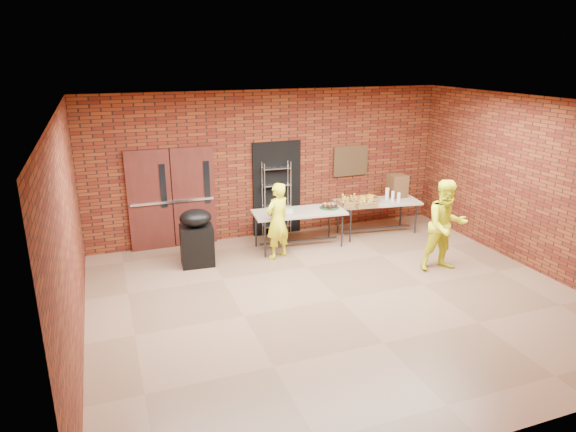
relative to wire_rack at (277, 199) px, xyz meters
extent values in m
cube|color=brown|center=(-0.04, -3.32, -0.86)|extent=(8.00, 7.00, 0.04)
cube|color=silver|center=(-0.04, -3.32, 2.38)|extent=(8.00, 7.00, 0.04)
cube|color=maroon|center=(-0.04, 0.20, 0.76)|extent=(8.00, 0.04, 3.20)
cube|color=maroon|center=(-0.04, -6.84, 0.76)|extent=(8.00, 0.04, 3.20)
cube|color=maroon|center=(-4.06, -3.32, 0.76)|extent=(0.04, 7.00, 3.20)
cube|color=maroon|center=(3.98, -3.32, 0.76)|extent=(0.04, 7.00, 3.20)
cube|color=#4A1B15|center=(-2.69, 0.12, 0.21)|extent=(0.88, 0.08, 2.10)
cube|color=#4A1B15|center=(-1.79, 0.12, 0.21)|extent=(0.88, 0.08, 2.10)
cube|color=black|center=(-2.41, 0.07, 0.51)|extent=(0.12, 0.02, 0.90)
cube|color=black|center=(-1.51, 0.07, 0.51)|extent=(0.12, 0.02, 0.90)
cube|color=silver|center=(-2.24, 0.06, 0.16)|extent=(1.70, 0.04, 0.05)
cube|color=black|center=(0.06, 0.14, 0.21)|extent=(1.10, 0.06, 2.10)
cube|color=#3C2B18|center=(1.86, 0.13, 0.71)|extent=(0.85, 0.04, 0.70)
cube|color=tan|center=(0.21, -0.82, -0.08)|extent=(1.97, 0.96, 0.04)
cube|color=#2A2A2E|center=(0.21, -0.82, -0.72)|extent=(1.70, 0.19, 0.03)
cylinder|color=#2A2A2E|center=(-0.64, -0.50, -0.47)|extent=(0.04, 0.04, 0.74)
cylinder|color=#2A2A2E|center=(1.06, -0.50, -0.47)|extent=(0.04, 0.04, 0.74)
cylinder|color=#2A2A2E|center=(-0.64, -1.14, -0.47)|extent=(0.04, 0.04, 0.74)
cylinder|color=#2A2A2E|center=(1.06, -1.14, -0.47)|extent=(0.04, 0.04, 0.74)
cube|color=tan|center=(2.17, -0.65, -0.10)|extent=(1.94, 1.01, 0.04)
cube|color=#2A2A2E|center=(2.17, -0.65, -0.72)|extent=(1.64, 0.26, 0.03)
cylinder|color=#2A2A2E|center=(1.35, -0.34, -0.48)|extent=(0.04, 0.04, 0.72)
cylinder|color=#2A2A2E|center=(3.00, -0.34, -0.48)|extent=(0.04, 0.04, 0.72)
cylinder|color=#2A2A2E|center=(1.35, -0.96, -0.48)|extent=(0.04, 0.04, 0.72)
cylinder|color=#2A2A2E|center=(3.00, -0.96, -0.48)|extent=(0.04, 0.04, 0.72)
cube|color=olive|center=(1.42, -0.75, -0.04)|extent=(0.50, 0.39, 0.08)
cube|color=olive|center=(1.91, -0.63, -0.04)|extent=(0.48, 0.37, 0.07)
cube|color=olive|center=(1.70, -0.89, -0.04)|extent=(0.48, 0.37, 0.07)
cylinder|color=#155024|center=(0.90, -0.83, -0.05)|extent=(0.41, 0.41, 0.02)
cube|color=white|center=(-0.04, -0.82, -0.03)|extent=(0.19, 0.13, 0.06)
cube|color=brown|center=(2.76, -0.48, 0.17)|extent=(0.39, 0.35, 0.51)
cylinder|color=white|center=(2.49, -0.74, 0.03)|extent=(0.07, 0.07, 0.22)
cylinder|color=white|center=(2.57, -0.87, 0.03)|extent=(0.07, 0.07, 0.22)
cylinder|color=white|center=(2.44, -0.59, 0.05)|extent=(0.09, 0.09, 0.26)
cube|color=black|center=(-1.98, -1.03, -0.45)|extent=(0.65, 0.55, 0.78)
ellipsoid|color=black|center=(-1.98, -1.03, 0.11)|extent=(0.64, 0.56, 0.34)
imported|color=#F4F91B|center=(-0.40, -1.22, -0.07)|extent=(0.66, 0.56, 1.54)
imported|color=#F4F91B|center=(2.34, -2.86, 0.03)|extent=(0.92, 0.75, 1.74)
camera|label=1|loc=(-3.54, -10.28, 3.11)|focal=32.00mm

